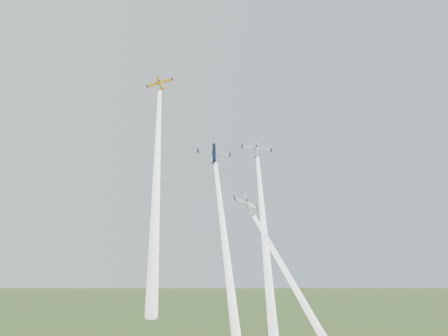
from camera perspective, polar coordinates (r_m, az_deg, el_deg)
plane_yellow at (r=144.62m, az=-6.51°, el=8.55°), size 6.94×7.31×8.07m
smoke_trail_yellow at (r=119.98m, az=-6.90°, el=-1.66°), size 14.93×35.61×51.93m
plane_navy at (r=139.39m, az=-1.01°, el=1.44°), size 10.31×7.82×8.47m
smoke_trail_navy at (r=117.16m, az=0.58°, el=-11.49°), size 12.93×39.12×56.08m
plane_silver_right at (r=151.23m, az=3.33°, el=1.92°), size 10.51×8.28×8.43m
smoke_trail_silver_right at (r=130.38m, az=4.28°, el=-8.38°), size 16.03×33.74×49.90m
plane_silver_low at (r=135.11m, az=2.38°, el=-3.71°), size 9.17×9.55×9.50m
smoke_trail_silver_low at (r=125.61m, az=8.87°, el=-14.69°), size 15.39×31.04×45.93m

